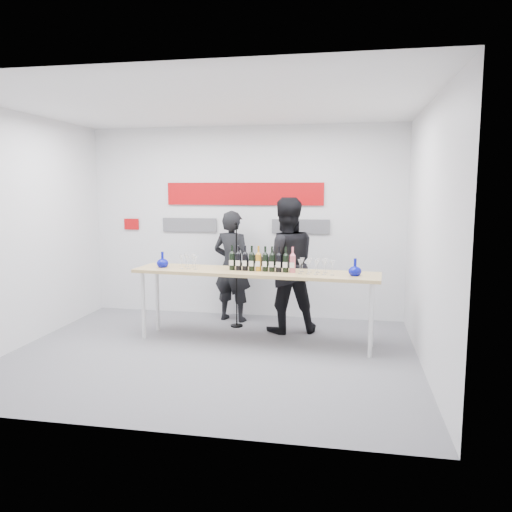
# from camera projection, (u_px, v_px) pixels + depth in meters

# --- Properties ---
(ground) EXTENTS (5.00, 5.00, 0.00)m
(ground) POSITION_uv_depth(u_px,v_px,m) (212.00, 354.00, 6.17)
(ground) COLOR slate
(ground) RESTS_ON ground
(back_wall) EXTENTS (5.00, 0.04, 3.00)m
(back_wall) POSITION_uv_depth(u_px,v_px,m) (244.00, 222.00, 7.91)
(back_wall) COLOR silver
(back_wall) RESTS_ON ground
(signage) EXTENTS (3.38, 0.02, 0.79)m
(signage) POSITION_uv_depth(u_px,v_px,m) (240.00, 203.00, 7.85)
(signage) COLOR #B2070B
(signage) RESTS_ON back_wall
(tasting_table) EXTENTS (3.27, 0.88, 0.97)m
(tasting_table) POSITION_uv_depth(u_px,v_px,m) (255.00, 276.00, 6.53)
(tasting_table) COLOR tan
(tasting_table) RESTS_ON ground
(wine_bottles) EXTENTS (0.89, 0.14, 0.33)m
(wine_bottles) POSITION_uv_depth(u_px,v_px,m) (262.00, 259.00, 6.46)
(wine_bottles) COLOR black
(wine_bottles) RESTS_ON tasting_table
(decanter_left) EXTENTS (0.16, 0.16, 0.21)m
(decanter_left) POSITION_uv_depth(u_px,v_px,m) (162.00, 259.00, 6.79)
(decanter_left) COLOR #080D95
(decanter_left) RESTS_ON tasting_table
(decanter_right) EXTENTS (0.16, 0.16, 0.21)m
(decanter_right) POSITION_uv_depth(u_px,v_px,m) (355.00, 267.00, 6.14)
(decanter_right) COLOR #080D95
(decanter_right) RESTS_ON tasting_table
(glasses_left) EXTENTS (0.26, 0.24, 0.18)m
(glasses_left) POSITION_uv_depth(u_px,v_px,m) (189.00, 261.00, 6.72)
(glasses_left) COLOR silver
(glasses_left) RESTS_ON tasting_table
(glasses_right) EXTENTS (0.46, 0.25, 0.18)m
(glasses_right) POSITION_uv_depth(u_px,v_px,m) (315.00, 266.00, 6.30)
(glasses_right) COLOR silver
(glasses_right) RESTS_ON tasting_table
(presenter_left) EXTENTS (0.70, 0.55, 1.70)m
(presenter_left) POSITION_uv_depth(u_px,v_px,m) (232.00, 266.00, 7.65)
(presenter_left) COLOR black
(presenter_left) RESTS_ON ground
(presenter_right) EXTENTS (1.11, 0.98, 1.91)m
(presenter_right) POSITION_uv_depth(u_px,v_px,m) (285.00, 265.00, 7.05)
(presenter_right) COLOR black
(presenter_right) RESTS_ON ground
(mic_stand) EXTENTS (0.18, 0.18, 1.56)m
(mic_stand) POSITION_uv_depth(u_px,v_px,m) (237.00, 295.00, 7.35)
(mic_stand) COLOR black
(mic_stand) RESTS_ON ground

